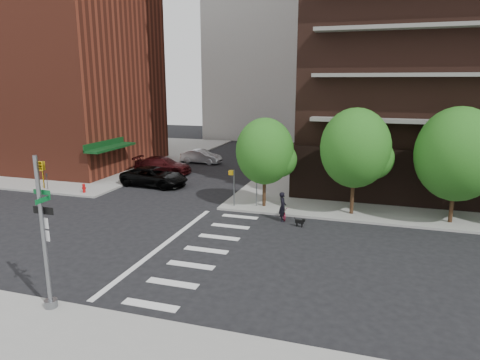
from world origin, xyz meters
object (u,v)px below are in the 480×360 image
(fire_hydrant, at_px, (84,188))
(dog_walker, at_px, (283,207))
(parked_car_black, at_px, (154,177))
(parked_car_silver, at_px, (201,157))
(scooter, at_px, (283,212))
(parked_car_maroon, at_px, (163,165))
(traffic_signal, at_px, (45,246))

(fire_hydrant, distance_m, dog_walker, 16.45)
(parked_car_black, height_order, dog_walker, dog_walker)
(fire_hydrant, height_order, dog_walker, dog_walker)
(parked_car_silver, distance_m, scooter, 20.54)
(fire_hydrant, bearing_deg, parked_car_maroon, 75.64)
(scooter, bearing_deg, parked_car_maroon, 122.92)
(fire_hydrant, height_order, parked_car_black, parked_car_black)
(parked_car_black, distance_m, parked_car_maroon, 5.09)
(fire_hydrant, bearing_deg, parked_car_black, 46.41)
(parked_car_maroon, relative_size, scooter, 3.44)
(parked_car_silver, relative_size, dog_walker, 2.35)
(parked_car_black, relative_size, dog_walker, 3.05)
(traffic_signal, bearing_deg, dog_walker, 64.93)
(scooter, bearing_deg, fire_hydrant, 154.67)
(traffic_signal, distance_m, scooter, 15.50)
(parked_car_maroon, bearing_deg, parked_car_silver, -18.47)
(parked_car_maroon, distance_m, dog_walker, 17.71)
(parked_car_maroon, xyz_separation_m, dog_walker, (14.04, -10.79, 0.14))
(traffic_signal, bearing_deg, parked_car_black, 107.27)
(traffic_signal, distance_m, fire_hydrant, 18.42)
(scooter, bearing_deg, parked_car_silver, 106.70)
(fire_hydrant, distance_m, parked_car_maroon, 9.28)
(parked_car_black, relative_size, parked_car_silver, 1.30)
(parked_car_maroon, bearing_deg, traffic_signal, -166.74)
(traffic_signal, distance_m, parked_car_silver, 30.99)
(parked_car_silver, height_order, scooter, parked_car_silver)
(parked_car_black, distance_m, scooter, 13.49)
(parked_car_maroon, bearing_deg, dog_walker, -131.93)
(parked_car_black, distance_m, parked_car_silver, 10.82)
(parked_car_black, relative_size, parked_car_maroon, 1.04)
(dog_walker, bearing_deg, scooter, -7.94)
(traffic_signal, relative_size, parked_car_silver, 1.34)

